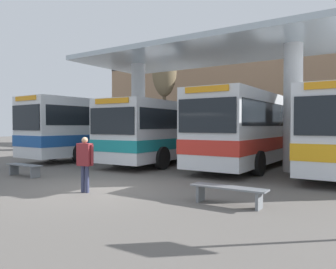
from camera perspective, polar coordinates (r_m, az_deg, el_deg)
The scene contains 10 objects.
ground_plane at distance 10.43m, azimuth -12.43°, elevation -9.33°, with size 100.00×100.00×0.00m, color #605B56.
townhouse_backdrop at distance 30.90m, azimuth 19.37°, elevation 9.57°, with size 40.00×0.58×10.92m.
station_canopy at distance 16.52m, azimuth 6.43°, elevation 11.47°, with size 13.33×5.93×5.66m.
transit_bus_left_bay at distance 21.20m, azimuth -9.24°, elevation 1.40°, with size 3.09×12.34×3.44m.
transit_bus_center_bay at distance 17.95m, azimuth 0.74°, elevation 0.89°, with size 3.10×10.22×3.14m.
transit_bus_right_bay at distance 16.77m, azimuth 15.10°, elevation 1.23°, with size 2.76×11.01×3.40m.
waiting_bench_near_pillar at distance 8.31m, azimuth 10.46°, elevation -9.66°, with size 1.92×0.44×0.46m.
waiting_bench_far_platform at distance 13.89m, azimuth -23.74°, elevation -5.27°, with size 1.72×0.44×0.46m.
pedestrian_waiting at distance 9.90m, azimuth -14.28°, elevation -4.11°, with size 0.60×0.31×1.63m.
poplar_tree_behind_right at distance 28.40m, azimuth -0.65°, elevation 11.08°, with size 2.11×2.11×9.09m.
Camera 1 is at (7.32, -7.16, 1.96)m, focal length 35.00 mm.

